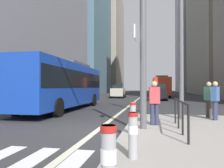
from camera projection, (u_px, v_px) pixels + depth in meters
ground_plane at (137, 100)px, 27.33m from camera, size 160.00×160.00×0.00m
lane_centre_line at (141, 96)px, 37.16m from camera, size 0.20×80.00×0.01m
office_tower_left_mid at (84, 13)px, 57.19m from camera, size 10.94×19.09×42.47m
office_tower_left_far at (103, 44)px, 79.53m from camera, size 12.87×18.93×35.00m
office_tower_right_mid at (222, 26)px, 47.99m from camera, size 11.39×25.08×30.59m
office_tower_right_far at (198, 21)px, 72.53m from camera, size 13.18×19.69×47.43m
city_bus_blue_oncoming at (63, 83)px, 14.89m from camera, size 2.76×10.96×3.40m
sedan_white_oncoming at (6, 96)px, 14.42m from camera, size 2.09×4.32×1.94m
city_bus_red_receding at (161, 86)px, 36.98m from camera, size 2.90×11.56×3.40m
city_bus_red_distant at (157, 86)px, 59.84m from camera, size 2.84×10.98×3.40m
car_oncoming_mid at (118, 91)px, 32.00m from camera, size 2.17×4.26×1.94m
car_receding_near at (157, 92)px, 26.33m from camera, size 2.19×4.64×1.94m
car_receding_far at (159, 92)px, 26.13m from camera, size 2.17×4.53×1.94m
traffic_signal_gantry at (79, 15)px, 7.74m from camera, size 6.69×0.65×6.00m
street_lamp_post at (181, 3)px, 9.59m from camera, size 5.50×0.32×8.00m
bollard_front at (109, 161)px, 2.52m from camera, size 0.20×0.20×0.94m
bollard_left at (133, 133)px, 4.22m from camera, size 0.20×0.20×0.90m
bollard_right at (133, 117)px, 6.32m from camera, size 0.20×0.20×0.95m
pedestrian_railing at (180, 110)px, 6.80m from camera, size 0.06×3.20×0.98m
pedestrian_waiting at (215, 99)px, 9.20m from camera, size 0.41×0.45×1.64m
pedestrian_walking at (209, 98)px, 9.85m from camera, size 0.41×0.45×1.65m
pedestrian_far at (154, 101)px, 7.98m from camera, size 0.41×0.29×1.62m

